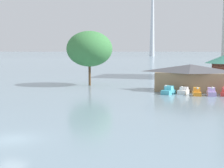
# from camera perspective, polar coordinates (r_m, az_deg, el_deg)

# --- Properties ---
(ground_plane) EXTENTS (2000.00, 2000.00, 0.00)m
(ground_plane) POSITION_cam_1_polar(r_m,az_deg,el_deg) (30.61, -17.37, -9.37)
(ground_plane) COLOR gray
(pedal_boat_cyan) EXTENTS (2.43, 3.19, 1.79)m
(pedal_boat_cyan) POSITION_cam_1_polar(r_m,az_deg,el_deg) (58.91, 9.95, -1.19)
(pedal_boat_cyan) COLOR #4CB7CC
(pedal_boat_cyan) RESTS_ON ground
(pedal_boat_white) EXTENTS (2.08, 2.89, 1.55)m
(pedal_boat_white) POSITION_cam_1_polar(r_m,az_deg,el_deg) (59.63, 12.54, -1.23)
(pedal_boat_white) COLOR white
(pedal_boat_white) RESTS_ON ground
(pedal_boat_orange) EXTENTS (1.66, 2.46, 1.56)m
(pedal_boat_orange) POSITION_cam_1_polar(r_m,az_deg,el_deg) (58.00, 14.77, -1.45)
(pedal_boat_orange) COLOR orange
(pedal_boat_orange) RESTS_ON ground
(pedal_boat_lavender) EXTENTS (1.71, 2.47, 1.71)m
(pedal_boat_lavender) POSITION_cam_1_polar(r_m,az_deg,el_deg) (58.52, 17.16, -1.43)
(pedal_boat_lavender) COLOR #B299D8
(pedal_boat_lavender) RESTS_ON ground
(boathouse) EXTENTS (13.91, 6.70, 5.16)m
(boathouse) POSITION_cam_1_polar(r_m,az_deg,el_deg) (63.72, 13.70, 1.20)
(boathouse) COLOR #9E7F5B
(boathouse) RESTS_ON ground
(shoreline_tree_tall_left) EXTENTS (10.12, 10.12, 12.04)m
(shoreline_tree_tall_left) POSITION_cam_1_polar(r_m,az_deg,el_deg) (71.54, -4.01, 6.23)
(shoreline_tree_tall_left) COLOR brown
(shoreline_tree_tall_left) RESTS_ON ground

